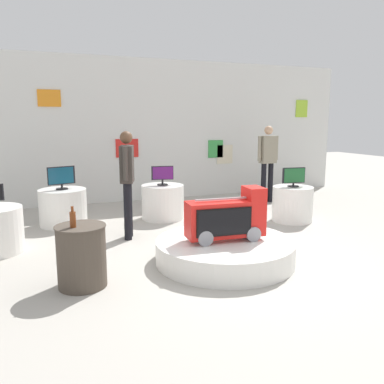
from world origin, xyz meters
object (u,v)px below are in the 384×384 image
object	(u,v)px
display_pedestal_center_rear	(63,207)
bottle_on_side_table	(73,219)
tv_on_center_rear	(61,177)
shopper_browsing_near_truck	(268,158)
tv_on_far_right	(163,175)
tv_on_left_rear	(294,177)
novelty_firetruck_tv	(227,219)
shopper_browsing_rear	(127,176)
display_pedestal_far_right	(163,202)
side_table_round	(82,255)
main_display_pedestal	(225,251)
display_pedestal_left_rear	(292,204)

from	to	relation	value
display_pedestal_center_rear	bottle_on_side_table	xyz separation A→B (m)	(-0.09, -3.07, 0.49)
display_pedestal_center_rear	tv_on_center_rear	world-z (taller)	tv_on_center_rear
shopper_browsing_near_truck	display_pedestal_center_rear	bearing A→B (deg)	-174.91
tv_on_far_right	shopper_browsing_near_truck	bearing A→B (deg)	12.81
tv_on_left_rear	display_pedestal_center_rear	distance (m)	4.36
tv_on_left_rear	tv_on_far_right	size ratio (longest dim) A/B	1.07
novelty_firetruck_tv	shopper_browsing_rear	size ratio (longest dim) A/B	0.62
display_pedestal_center_rear	tv_on_left_rear	bearing A→B (deg)	-17.81
display_pedestal_far_right	bottle_on_side_table	size ratio (longest dim) A/B	3.43
novelty_firetruck_tv	display_pedestal_far_right	xyz separation A→B (m)	(-0.06, 2.68, -0.27)
side_table_round	bottle_on_side_table	world-z (taller)	bottle_on_side_table
display_pedestal_far_right	tv_on_left_rear	bearing A→B (deg)	-26.19
novelty_firetruck_tv	tv_on_center_rear	distance (m)	3.49
display_pedestal_center_rear	display_pedestal_far_right	size ratio (longest dim) A/B	1.04
main_display_pedestal	bottle_on_side_table	distance (m)	2.11
novelty_firetruck_tv	shopper_browsing_rear	bearing A→B (deg)	121.51
main_display_pedestal	shopper_browsing_near_truck	distance (m)	4.38
display_pedestal_far_right	shopper_browsing_near_truck	xyz separation A→B (m)	(2.77, 0.63, 0.72)
novelty_firetruck_tv	display_pedestal_left_rear	bearing A→B (deg)	35.71
tv_on_far_right	side_table_round	bearing A→B (deg)	-123.76
tv_on_left_rear	bottle_on_side_table	bearing A→B (deg)	-157.47
bottle_on_side_table	novelty_firetruck_tv	bearing A→B (deg)	4.90
tv_on_left_rear	display_pedestal_far_right	xyz separation A→B (m)	(-2.26, 1.11, -0.53)
tv_on_center_rear	bottle_on_side_table	distance (m)	3.07
tv_on_far_right	shopper_browsing_rear	size ratio (longest dim) A/B	0.24
tv_on_center_rear	main_display_pedestal	bearing A→B (deg)	-56.58
display_pedestal_far_right	bottle_on_side_table	world-z (taller)	bottle_on_side_table
novelty_firetruck_tv	side_table_round	size ratio (longest dim) A/B	1.49
display_pedestal_left_rear	side_table_round	size ratio (longest dim) A/B	1.04
tv_on_center_rear	side_table_round	distance (m)	3.06
tv_on_left_rear	tv_on_center_rear	xyz separation A→B (m)	(-4.12, 1.32, 0.04)
side_table_round	bottle_on_side_table	distance (m)	0.46
display_pedestal_center_rear	tv_on_far_right	distance (m)	1.95
tv_on_far_right	tv_on_center_rear	bearing A→B (deg)	173.47
display_pedestal_center_rear	display_pedestal_far_right	xyz separation A→B (m)	(1.86, -0.21, 0.00)
tv_on_far_right	bottle_on_side_table	world-z (taller)	tv_on_far_right
shopper_browsing_near_truck	bottle_on_side_table	bearing A→B (deg)	-143.58
display_pedestal_far_right	side_table_round	distance (m)	3.37
display_pedestal_left_rear	side_table_round	world-z (taller)	side_table_round
side_table_round	shopper_browsing_rear	xyz separation A→B (m)	(0.94, 1.74, 0.66)
display_pedestal_left_rear	shopper_browsing_rear	bearing A→B (deg)	179.35
display_pedestal_center_rear	display_pedestal_left_rear	bearing A→B (deg)	-17.76
main_display_pedestal	side_table_round	bearing A→B (deg)	-176.13
main_display_pedestal	display_pedestal_left_rear	bearing A→B (deg)	35.31
novelty_firetruck_tv	tv_on_far_right	size ratio (longest dim) A/B	2.55
display_pedestal_far_right	shopper_browsing_near_truck	distance (m)	2.93
main_display_pedestal	display_pedestal_far_right	size ratio (longest dim) A/B	2.30
display_pedestal_left_rear	shopper_browsing_near_truck	size ratio (longest dim) A/B	0.43
novelty_firetruck_tv	bottle_on_side_table	xyz separation A→B (m)	(-2.01, -0.17, 0.23)
display_pedestal_far_right	shopper_browsing_near_truck	world-z (taller)	shopper_browsing_near_truck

